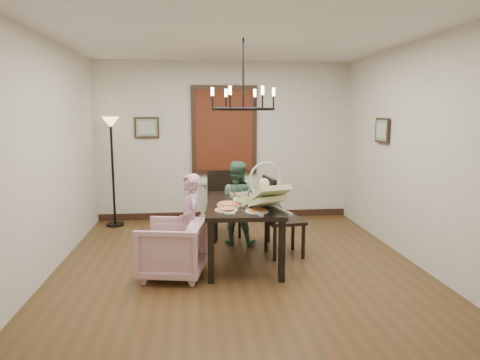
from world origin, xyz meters
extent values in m
cube|color=#453317|center=(0.00, 0.00, 0.00)|extent=(4.50, 5.00, 0.01)
cube|color=white|center=(0.00, 0.00, 2.80)|extent=(4.50, 5.00, 0.01)
cube|color=silver|center=(0.00, 2.50, 1.40)|extent=(4.50, 0.01, 2.80)
cube|color=silver|center=(-2.25, 0.00, 1.40)|extent=(0.01, 5.00, 2.80)
cube|color=silver|center=(2.25, 0.00, 1.40)|extent=(0.01, 5.00, 2.80)
cube|color=black|center=(0.09, 0.20, 0.74)|extent=(1.01, 1.68, 0.05)
cube|color=black|center=(-0.36, -0.53, 0.36)|extent=(0.07, 0.07, 0.72)
cube|color=black|center=(-0.27, 0.98, 0.36)|extent=(0.07, 0.07, 0.72)
cube|color=black|center=(0.44, -0.58, 0.36)|extent=(0.07, 0.07, 0.72)
cube|color=black|center=(0.53, 0.93, 0.36)|extent=(0.07, 0.07, 0.72)
imported|color=#CF9EAC|center=(-0.80, -0.28, 0.33)|extent=(0.85, 0.83, 0.66)
imported|color=#CA8FA9|center=(-0.59, -0.07, 0.49)|extent=(0.31, 0.40, 0.98)
imported|color=#406D4F|center=(0.06, 0.92, 0.51)|extent=(0.58, 0.50, 1.01)
imported|color=white|center=(0.09, 0.08, 0.81)|extent=(0.33, 0.33, 0.08)
cylinder|color=tan|center=(-0.11, 0.02, 0.79)|extent=(0.31, 0.31, 0.04)
cylinder|color=silver|center=(0.25, 0.19, 0.83)|extent=(0.07, 0.07, 0.14)
cube|color=#511B10|center=(0.00, 2.46, 1.60)|extent=(1.00, 0.03, 1.40)
cube|color=black|center=(-1.35, 2.47, 1.65)|extent=(0.42, 0.03, 0.36)
cube|color=black|center=(2.21, 0.90, 1.65)|extent=(0.03, 0.42, 0.36)
torus|color=black|center=(0.09, 0.20, 1.95)|extent=(0.80, 0.80, 0.04)
camera|label=1|loc=(-0.51, -5.14, 1.90)|focal=32.00mm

